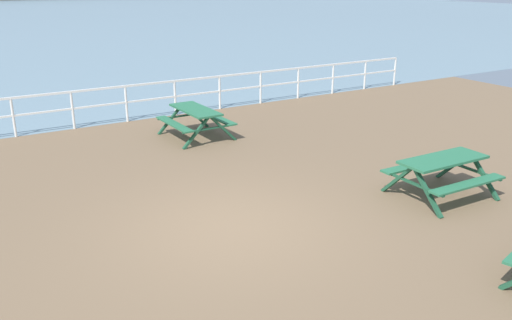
# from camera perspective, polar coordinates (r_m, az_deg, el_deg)

# --- Properties ---
(ground_plane) EXTENTS (30.00, 24.00, 0.20)m
(ground_plane) POSITION_cam_1_polar(r_m,az_deg,el_deg) (9.44, -2.63, -7.57)
(ground_plane) COLOR brown
(seaward_railing) EXTENTS (23.07, 0.07, 1.08)m
(seaward_railing) POSITION_cam_1_polar(r_m,az_deg,el_deg) (16.06, -16.14, 6.08)
(seaward_railing) COLOR white
(seaward_railing) RESTS_ON ground
(picnic_table_near_left) EXTENTS (1.82, 1.57, 0.80)m
(picnic_table_near_left) POSITION_cam_1_polar(r_m,az_deg,el_deg) (11.03, 19.03, -0.76)
(picnic_table_near_left) COLOR #286B47
(picnic_table_near_left) RESTS_ON ground
(picnic_table_far_left) EXTENTS (1.58, 1.83, 0.80)m
(picnic_table_far_left) POSITION_cam_1_polar(r_m,az_deg,el_deg) (14.37, -6.37, 4.64)
(picnic_table_far_left) COLOR #286B47
(picnic_table_far_left) RESTS_ON ground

